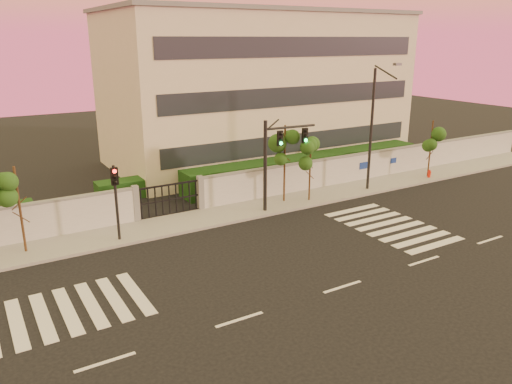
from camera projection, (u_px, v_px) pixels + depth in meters
ground at (342, 287)px, 21.13m from camera, size 120.00×120.00×0.00m
sidewalk at (227, 214)px, 29.71m from camera, size 60.00×3.00×0.15m
perimeter_wall at (217, 191)px, 30.70m from camera, size 60.00×0.36×2.20m
hedge_row at (213, 182)px, 33.54m from camera, size 41.00×4.25×1.80m
institutional_building at (257, 87)px, 41.75m from camera, size 24.40×12.40×12.25m
road_markings at (264, 262)px, 23.43m from camera, size 57.00×7.62×0.02m
street_tree_c at (18, 190)px, 23.45m from camera, size 1.50×1.19×4.42m
street_tree_d at (285, 146)px, 30.85m from camera, size 1.53×1.22×5.01m
street_tree_e at (310, 157)px, 31.26m from camera, size 1.43×1.14×4.02m
street_tree_f at (432, 136)px, 36.72m from camera, size 1.35×1.07×4.35m
traffic_signal_main at (275, 154)px, 29.46m from camera, size 3.53×0.45×5.59m
traffic_signal_secondary at (116, 194)px, 25.05m from camera, size 0.32×0.32×4.07m
streetlight_east at (374, 124)px, 32.98m from camera, size 0.52×2.08×8.65m
fire_hydrant at (429, 174)px, 37.18m from camera, size 0.29×0.27×0.74m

